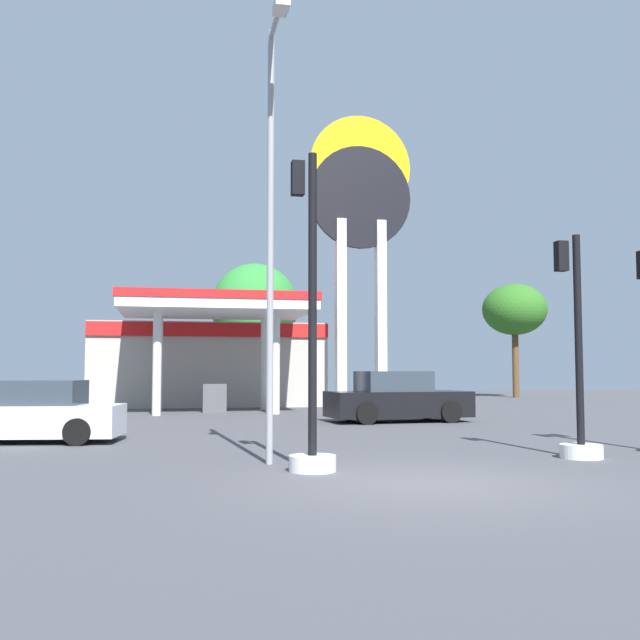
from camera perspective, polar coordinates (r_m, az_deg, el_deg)
ground_plane at (r=10.77m, az=8.69°, el=-12.53°), size 90.00×90.00×0.00m
gas_station at (r=33.97m, az=-8.75°, el=-3.07°), size 10.35×12.02×4.45m
station_pole_sign at (r=31.81m, az=3.16°, el=7.84°), size 4.46×0.56×12.65m
car_1 at (r=17.77m, az=-21.43°, el=-6.86°), size 4.07×2.18×1.39m
car_2 at (r=23.27m, az=6.05°, el=-6.13°), size 4.56×2.29×1.59m
traffic_signal_1 at (r=14.41m, az=19.46°, el=-5.34°), size 0.77×0.77×4.15m
traffic_signal_2 at (r=11.83m, az=-0.74°, el=-4.04°), size 0.76×0.76×5.18m
tree_1 at (r=40.23m, az=-5.13°, el=1.04°), size 4.76×4.76×7.48m
tree_2 at (r=45.50m, az=14.94°, el=0.75°), size 3.84×3.84×6.83m
corner_streetlamp at (r=12.90m, az=-3.77°, el=9.31°), size 0.24×1.48×7.70m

